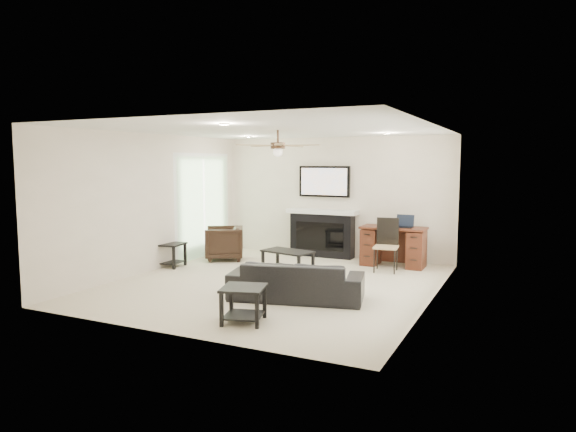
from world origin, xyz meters
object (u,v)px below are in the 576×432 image
sofa (296,280)px  armchair (224,243)px  fireplace_unit (322,212)px  desk (393,247)px  coffee_table (288,262)px

sofa → armchair: bearing=-52.9°
sofa → fireplace_unit: bearing=-87.8°
sofa → armchair: (-2.60, 2.15, 0.06)m
sofa → desk: 3.06m
armchair → fireplace_unit: fireplace_unit is taller
sofa → armchair: size_ratio=2.56×
armchair → coffee_table: 1.79m
desk → armchair: bearing=-165.8°
sofa → coffee_table: size_ratio=2.14×
fireplace_unit → desk: (1.60, -0.34, -0.57)m
sofa → desk: bearing=-116.2°
armchair → coffee_table: bearing=42.5°
armchair → fireplace_unit: size_ratio=0.39×
fireplace_unit → desk: fireplace_unit is taller
desk → sofa: bearing=-102.8°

